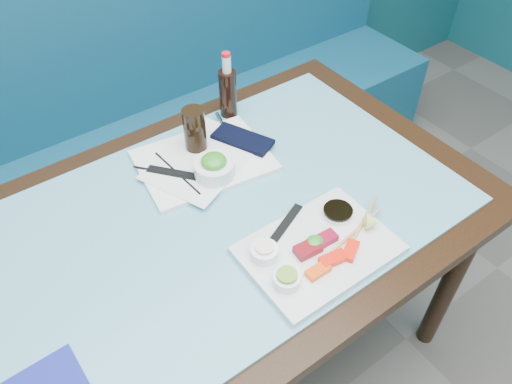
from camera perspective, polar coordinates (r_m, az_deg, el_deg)
booth_bench at (r=2.13m, az=-15.78°, el=4.38°), size 3.00×0.56×1.17m
dining_table at (r=1.36m, az=-3.65°, el=-4.87°), size 1.40×0.90×0.75m
glass_top at (r=1.30m, az=-3.82°, el=-2.40°), size 1.22×0.76×0.01m
sashimi_plate at (r=1.21m, az=7.13°, el=-6.55°), size 0.35×0.25×0.02m
salmon_left at (r=1.15m, az=7.11°, el=-8.94°), size 0.06×0.03×0.01m
salmon_mid at (r=1.17m, az=8.81°, el=-7.57°), size 0.07×0.04×0.02m
salmon_right at (r=1.20m, az=10.74°, el=-6.58°), size 0.07×0.06×0.01m
tuna_left at (r=1.18m, az=5.95°, el=-6.50°), size 0.07×0.04×0.02m
tuna_right at (r=1.21m, az=7.95°, el=-5.31°), size 0.06×0.04×0.02m
seaweed_garnish at (r=1.19m, az=6.73°, el=-5.72°), size 0.05×0.05×0.02m
ramekin_wasabi at (r=1.12m, az=3.53°, el=-9.96°), size 0.07×0.07×0.03m
wasabi_fill at (r=1.11m, az=3.57°, el=-9.43°), size 0.06×0.06×0.01m
ramekin_ginger at (r=1.17m, az=0.97°, el=-6.89°), size 0.08×0.08×0.03m
ginger_fill at (r=1.15m, az=0.98°, el=-6.34°), size 0.05×0.05×0.01m
soy_dish at (r=1.27m, az=9.31°, el=-2.43°), size 0.09×0.09×0.01m
soy_fill at (r=1.26m, az=9.36°, el=-2.10°), size 0.08×0.08×0.01m
lemon_wedge at (r=1.25m, az=13.20°, el=-3.36°), size 0.05×0.06×0.04m
chopstick_sleeve at (r=1.24m, az=3.49°, el=-3.50°), size 0.13×0.07×0.00m
wooden_chopstick_a at (r=1.25m, az=11.46°, el=-4.23°), size 0.20×0.04×0.01m
wooden_chopstick_b at (r=1.25m, az=11.79°, el=-4.00°), size 0.22×0.11×0.01m
serving_tray at (r=1.43m, az=-5.99°, el=3.60°), size 0.39×0.32×0.01m
paper_placemat at (r=1.43m, az=-6.01°, el=3.83°), size 0.39×0.34×0.00m
seaweed_bowl at (r=1.36m, az=-4.79°, el=2.66°), size 0.15×0.15×0.04m
seaweed_salad at (r=1.34m, az=-4.86°, el=3.53°), size 0.08×0.08×0.04m
cola_glass at (r=1.43m, az=-7.03°, el=7.12°), size 0.08×0.08×0.13m
navy_pouch at (r=1.48m, az=-1.54°, el=6.05°), size 0.14×0.19×0.01m
fork at (r=1.54m, az=-3.97°, el=7.93°), size 0.04×0.10×0.01m
black_chopstick_a at (r=1.39m, az=-9.29°, el=2.07°), size 0.16×0.19×0.01m
black_chopstick_b at (r=1.39m, az=-9.00°, el=2.19°), size 0.02×0.22×0.01m
tray_sleeve at (r=1.39m, az=-9.14°, el=2.11°), size 0.13×0.15×0.00m
cola_bottle_body at (r=1.56m, az=-3.23°, el=11.15°), size 0.05×0.05×0.15m
cola_bottle_neck at (r=1.51m, az=-3.39°, el=14.37°), size 0.03×0.03×0.05m
cola_bottle_cap at (r=1.49m, az=-3.44°, el=15.41°), size 0.03×0.03×0.01m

